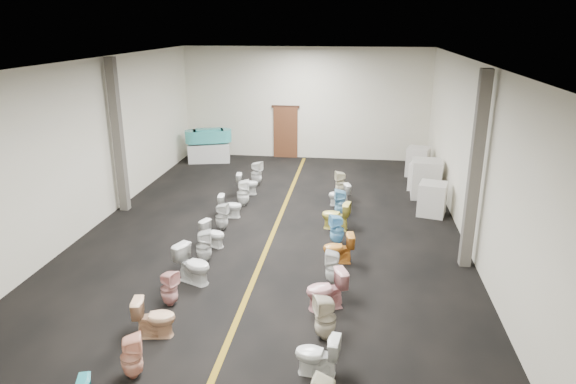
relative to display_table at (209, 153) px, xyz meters
name	(u,v)px	position (x,y,z in m)	size (l,w,h in m)	color
floor	(274,230)	(3.78, -6.82, -0.37)	(16.00, 16.00, 0.00)	black
ceiling	(273,61)	(3.78, -6.82, 4.13)	(16.00, 16.00, 0.00)	black
wall_back	(305,104)	(3.78, 1.18, 1.88)	(10.00, 10.00, 0.00)	beige
wall_front	(161,315)	(3.78, -14.82, 1.88)	(10.00, 10.00, 0.00)	beige
wall_left	(93,144)	(-1.22, -6.82, 1.88)	(16.00, 16.00, 0.00)	beige
wall_right	(473,156)	(8.78, -6.82, 1.88)	(16.00, 16.00, 0.00)	beige
aisle_stripe	(274,230)	(3.78, -6.82, -0.36)	(0.12, 15.60, 0.01)	#7F6012
back_door	(286,132)	(2.98, 1.12, 0.68)	(1.00, 0.10, 2.10)	#562D19
door_frame	(286,107)	(2.98, 1.13, 1.75)	(1.15, 0.08, 0.10)	#331C11
column_left	(118,137)	(-0.97, -5.82, 1.88)	(0.25, 0.25, 4.50)	#59544C
column_right	(475,173)	(8.53, -8.32, 1.88)	(0.25, 0.25, 4.50)	#59544C
display_table	(209,153)	(0.00, 0.00, 0.00)	(1.65, 0.82, 0.73)	silver
bathtub	(208,136)	(0.00, 0.00, 0.70)	(1.78, 1.09, 0.55)	teal
appliance_crate_a	(432,199)	(8.18, -5.05, 0.12)	(0.76, 0.76, 0.97)	silver
appliance_crate_b	(426,179)	(8.18, -3.43, 0.25)	(0.89, 0.89, 1.23)	beige
appliance_crate_c	(423,176)	(8.18, -2.60, 0.10)	(0.82, 0.82, 0.93)	silver
appliance_crate_d	(418,162)	(8.18, -0.97, 0.17)	(0.75, 0.75, 1.07)	beige
toilet_left_1	(132,357)	(2.51, -13.19, 0.01)	(0.34, 0.35, 0.76)	#F3AA8E
toilet_left_2	(155,317)	(2.45, -12.04, 0.01)	(0.42, 0.74, 0.75)	#E2AD84
toilet_left_3	(169,288)	(2.33, -10.99, 0.01)	(0.34, 0.35, 0.75)	#DB9B98
toilet_left_4	(193,264)	(2.51, -9.99, 0.05)	(0.47, 0.82, 0.84)	silver
toilet_left_5	(204,246)	(2.45, -8.99, 0.03)	(0.36, 0.37, 0.80)	silver
toilet_left_6	(213,234)	(2.42, -8.08, -0.04)	(0.37, 0.65, 0.66)	white
toilet_left_7	(222,217)	(2.36, -6.99, 0.01)	(0.34, 0.35, 0.76)	silver
toilet_left_8	(230,206)	(2.36, -6.03, -0.02)	(0.38, 0.67, 0.68)	white
toilet_left_9	(243,193)	(2.51, -5.01, 0.05)	(0.37, 0.38, 0.82)	white
toilet_left_10	(247,184)	(2.41, -3.90, -0.01)	(0.40, 0.70, 0.71)	white
toilet_left_11	(256,173)	(2.52, -2.88, 0.06)	(0.38, 0.39, 0.84)	white
toilet_right_1	(317,355)	(5.42, -12.73, 0.00)	(0.41, 0.72, 0.73)	white
toilet_right_2	(325,318)	(5.49, -11.72, 0.06)	(0.38, 0.39, 0.85)	beige
toilet_right_3	(326,290)	(5.43, -10.69, 0.04)	(0.45, 0.80, 0.81)	pink
toilet_right_4	(333,267)	(5.52, -9.63, 0.01)	(0.34, 0.35, 0.76)	silver
toilet_right_5	(338,248)	(5.59, -8.61, 0.00)	(0.41, 0.71, 0.73)	orange
toilet_right_6	(337,230)	(5.51, -7.54, 0.03)	(0.36, 0.36, 0.79)	#74C5F4
toilet_right_7	(336,216)	(5.43, -6.53, 0.03)	(0.44, 0.77, 0.78)	#DDCF54
toilet_right_8	(341,203)	(5.54, -5.57, 0.05)	(0.37, 0.38, 0.83)	#77B7DD
toilet_right_9	(339,195)	(5.45, -4.55, -0.03)	(0.37, 0.65, 0.67)	white
toilet_right_10	(341,183)	(5.46, -3.55, 0.03)	(0.36, 0.36, 0.79)	beige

